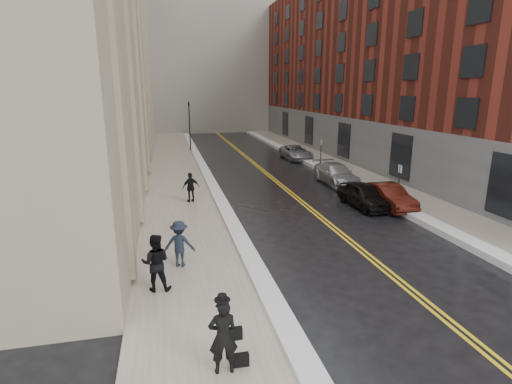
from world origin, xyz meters
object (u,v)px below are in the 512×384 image
car_silver_far (296,152)px  pedestrian_b (180,244)px  car_black (364,195)px  car_silver_near (336,174)px  car_maroon (388,196)px  pedestrian_main (223,337)px  pedestrian_c (191,187)px  pedestrian_a (156,263)px

car_silver_far → pedestrian_b: pedestrian_b is taller
car_black → car_silver_near: (0.81, 5.67, 0.02)m
car_silver_near → pedestrian_b: pedestrian_b is taller
car_black → car_maroon: (1.25, -0.43, -0.02)m
car_maroon → pedestrian_main: bearing=-134.4°
car_silver_far → car_maroon: bearing=-90.3°
car_silver_far → pedestrian_main: size_ratio=2.58×
car_black → pedestrian_b: (-10.38, -5.89, 0.33)m
car_maroon → pedestrian_main: size_ratio=2.21×
car_black → pedestrian_c: (-9.40, 2.69, 0.32)m
pedestrian_main → pedestrian_c: 14.55m
car_silver_far → pedestrian_b: 24.61m
car_black → pedestrian_c: bearing=161.2°
car_silver_near → car_silver_far: (0.44, 10.12, -0.04)m
car_silver_near → pedestrian_b: size_ratio=2.78×
car_black → car_silver_far: bearing=82.6°
car_silver_near → pedestrian_b: (-11.19, -11.56, 0.32)m
pedestrian_main → pedestrian_c: pedestrian_main is taller
car_silver_far → pedestrian_c: 16.89m
car_black → pedestrian_c: 9.78m
car_maroon → pedestrian_main: pedestrian_main is taller
car_silver_near → pedestrian_c: 10.64m
car_black → car_silver_near: 5.73m
pedestrian_main → car_silver_near: bearing=-119.6°
pedestrian_a → car_silver_far: bearing=-110.2°
pedestrian_b → pedestrian_c: size_ratio=1.02×
car_silver_near → pedestrian_b: bearing=-135.1°
car_silver_far → pedestrian_c: pedestrian_c is taller
car_silver_far → car_black: bearing=-94.8°
pedestrian_main → pedestrian_b: (-0.73, 5.97, -0.05)m
car_maroon → pedestrian_b: 12.85m
pedestrian_main → car_black: bearing=-127.9°
car_maroon → pedestrian_b: size_ratio=2.34×
pedestrian_b → pedestrian_c: bearing=-81.1°
car_maroon → car_silver_near: 6.12m
car_black → pedestrian_b: size_ratio=2.31×
car_maroon → pedestrian_b: (-11.63, -5.46, 0.35)m
car_silver_near → pedestrian_c: bearing=-164.8°
car_silver_near → pedestrian_main: (-10.47, -17.52, 0.37)m
pedestrian_a → pedestrian_main: bearing=117.5°
car_silver_near → car_black: bearing=-99.2°
pedestrian_main → pedestrian_a: size_ratio=0.97×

